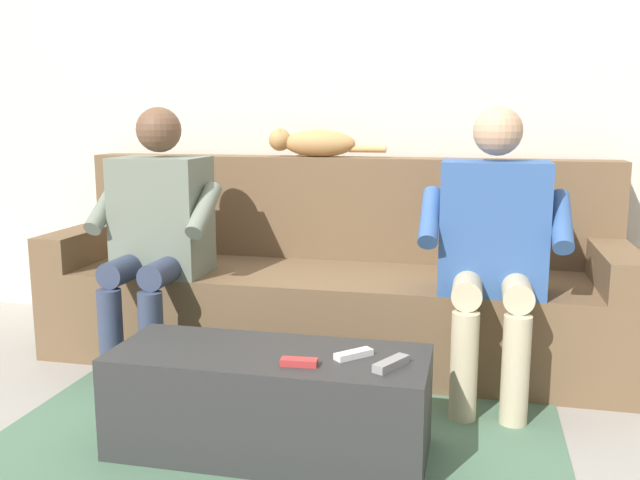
% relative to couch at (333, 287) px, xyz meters
% --- Properties ---
extents(ground_plane, '(8.00, 8.00, 0.00)m').
position_rel_couch_xyz_m(ground_plane, '(0.00, 0.75, -0.31)').
color(ground_plane, gray).
extents(back_wall, '(4.99, 0.06, 2.40)m').
position_rel_couch_xyz_m(back_wall, '(0.00, -0.42, 0.89)').
color(back_wall, beige).
rests_on(back_wall, ground).
extents(couch, '(2.57, 0.76, 0.90)m').
position_rel_couch_xyz_m(couch, '(0.00, 0.00, 0.00)').
color(couch, brown).
rests_on(couch, ground).
extents(coffee_table, '(1.03, 0.40, 0.34)m').
position_rel_couch_xyz_m(coffee_table, '(0.00, 1.02, -0.14)').
color(coffee_table, '#2D2D2D').
rests_on(coffee_table, ground).
extents(person_left_seated, '(0.56, 0.50, 1.13)m').
position_rel_couch_xyz_m(person_left_seated, '(-0.71, 0.36, 0.32)').
color(person_left_seated, '#335693').
rests_on(person_left_seated, ground).
extents(person_right_seated, '(0.53, 0.52, 1.13)m').
position_rel_couch_xyz_m(person_right_seated, '(0.71, 0.35, 0.33)').
color(person_right_seated, slate).
rests_on(person_right_seated, ground).
extents(cat_on_backrest, '(0.58, 0.13, 0.14)m').
position_rel_couch_xyz_m(cat_on_backrest, '(0.15, -0.23, 0.66)').
color(cat_on_backrest, '#B7844C').
rests_on(cat_on_backrest, couch).
extents(remote_white, '(0.12, 0.12, 0.02)m').
position_rel_couch_xyz_m(remote_white, '(-0.28, 1.01, 0.04)').
color(remote_white, white).
rests_on(remote_white, coffee_table).
extents(remote_gray, '(0.10, 0.14, 0.03)m').
position_rel_couch_xyz_m(remote_gray, '(-0.40, 1.07, 0.05)').
color(remote_gray, gray).
rests_on(remote_gray, coffee_table).
extents(remote_red, '(0.12, 0.05, 0.02)m').
position_rel_couch_xyz_m(remote_red, '(-0.13, 1.12, 0.04)').
color(remote_red, '#B73333').
rests_on(remote_red, coffee_table).
extents(floor_rug, '(1.93, 1.40, 0.01)m').
position_rel_couch_xyz_m(floor_rug, '(0.00, 0.91, -0.30)').
color(floor_rug, '#4C7056').
rests_on(floor_rug, ground).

